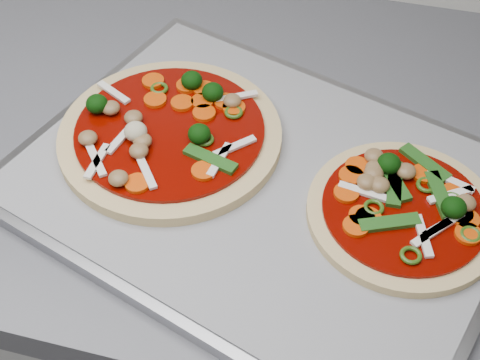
# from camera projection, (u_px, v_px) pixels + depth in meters

# --- Properties ---
(base_cabinet) EXTENTS (3.60, 0.60, 0.86)m
(base_cabinet) POSITION_uv_depth(u_px,v_px,m) (122.00, 306.00, 1.14)
(base_cabinet) COLOR #B8B8B6
(base_cabinet) RESTS_ON ground
(countertop) EXTENTS (3.60, 0.60, 0.04)m
(countertop) POSITION_uv_depth(u_px,v_px,m) (73.00, 110.00, 0.80)
(countertop) COLOR #5A5A60
(countertop) RESTS_ON base_cabinet
(baking_tray) EXTENTS (0.58, 0.50, 0.02)m
(baking_tray) POSITION_uv_depth(u_px,v_px,m) (263.00, 185.00, 0.69)
(baking_tray) COLOR gray
(baking_tray) RESTS_ON countertop
(parchment) EXTENTS (0.55, 0.47, 0.00)m
(parchment) POSITION_uv_depth(u_px,v_px,m) (263.00, 180.00, 0.68)
(parchment) COLOR #949499
(parchment) RESTS_ON baking_tray
(pizza_left) EXTENTS (0.32, 0.32, 0.04)m
(pizza_left) POSITION_uv_depth(u_px,v_px,m) (170.00, 132.00, 0.71)
(pizza_left) COLOR tan
(pizza_left) RESTS_ON parchment
(pizza_right) EXTENTS (0.22, 0.22, 0.03)m
(pizza_right) POSITION_uv_depth(u_px,v_px,m) (404.00, 208.00, 0.64)
(pizza_right) COLOR tan
(pizza_right) RESTS_ON parchment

